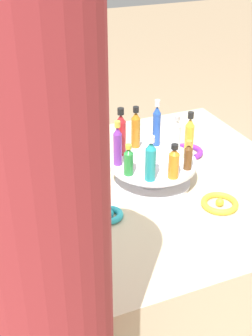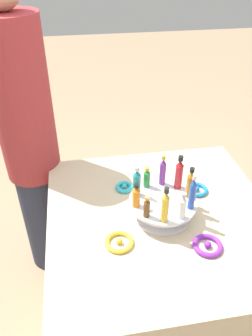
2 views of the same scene
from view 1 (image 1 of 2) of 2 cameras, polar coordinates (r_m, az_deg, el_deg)
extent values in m
cube|color=beige|center=(1.66, 2.88, -12.34)|extent=(0.91, 0.91, 0.72)
cylinder|color=silver|center=(1.44, 3.25, -1.59)|extent=(0.23, 0.23, 0.01)
cylinder|color=silver|center=(1.43, 3.28, -0.50)|extent=(0.12, 0.12, 0.05)
cylinder|color=silver|center=(1.41, 3.32, 0.65)|extent=(0.26, 0.26, 0.01)
cylinder|color=#B21E23|center=(1.42, -0.63, 3.68)|extent=(0.03, 0.03, 0.11)
cone|color=#B21E23|center=(1.39, -0.65, 6.11)|extent=(0.03, 0.03, 0.02)
cylinder|color=black|center=(1.39, -0.65, 6.93)|extent=(0.02, 0.02, 0.02)
cylinder|color=#702D93|center=(1.36, -1.03, 2.30)|extent=(0.03, 0.03, 0.10)
cone|color=#702D93|center=(1.34, -1.05, 4.60)|extent=(0.02, 0.02, 0.02)
cylinder|color=gold|center=(1.33, -1.06, 5.37)|extent=(0.02, 0.02, 0.02)
cylinder|color=#288438|center=(1.32, 0.31, 0.51)|extent=(0.03, 0.03, 0.07)
cone|color=#288438|center=(1.30, 0.32, 2.09)|extent=(0.03, 0.03, 0.01)
cylinder|color=gold|center=(1.29, 0.32, 2.62)|extent=(0.02, 0.02, 0.01)
cylinder|color=teal|center=(1.29, 2.99, 0.43)|extent=(0.03, 0.03, 0.10)
cone|color=teal|center=(1.26, 3.06, 2.74)|extent=(0.03, 0.03, 0.02)
cylinder|color=silver|center=(1.25, 3.09, 3.52)|extent=(0.02, 0.02, 0.02)
cylinder|color=orange|center=(1.31, 5.82, 0.27)|extent=(0.03, 0.03, 0.07)
cone|color=orange|center=(1.29, 5.92, 2.02)|extent=(0.03, 0.03, 0.02)
cylinder|color=black|center=(1.28, 5.96, 2.60)|extent=(0.02, 0.02, 0.01)
cylinder|color=brown|center=(1.36, 7.56, 1.10)|extent=(0.02, 0.02, 0.06)
cone|color=brown|center=(1.34, 7.67, 2.58)|extent=(0.02, 0.02, 0.01)
cylinder|color=#B79338|center=(1.34, 7.71, 3.08)|extent=(0.02, 0.02, 0.01)
cylinder|color=gold|center=(1.41, 7.67, 3.15)|extent=(0.03, 0.03, 0.11)
cone|color=gold|center=(1.38, 7.85, 5.58)|extent=(0.03, 0.03, 0.02)
cylinder|color=black|center=(1.37, 7.91, 6.40)|extent=(0.02, 0.02, 0.02)
cylinder|color=silver|center=(1.46, 6.13, 3.73)|extent=(0.03, 0.03, 0.08)
cone|color=silver|center=(1.44, 6.24, 5.49)|extent=(0.03, 0.03, 0.02)
cylinder|color=#B2B2B7|center=(1.44, 6.27, 6.07)|extent=(0.02, 0.02, 0.01)
cylinder|color=#234CAD|center=(1.48, 3.73, 4.73)|extent=(0.02, 0.02, 0.11)
cone|color=#234CAD|center=(1.45, 3.82, 7.12)|extent=(0.02, 0.02, 0.02)
cylinder|color=silver|center=(1.44, 3.85, 7.92)|extent=(0.02, 0.02, 0.02)
cylinder|color=#AD6B19|center=(1.47, 1.19, 4.32)|extent=(0.03, 0.03, 0.10)
cone|color=#AD6B19|center=(1.44, 1.21, 6.44)|extent=(0.03, 0.03, 0.02)
cylinder|color=black|center=(1.44, 1.22, 7.15)|extent=(0.02, 0.02, 0.02)
torus|color=blue|center=(1.55, -3.81, 0.99)|extent=(0.10, 0.10, 0.02)
sphere|color=blue|center=(1.55, -3.81, 1.11)|extent=(0.02, 0.02, 0.02)
torus|color=#2DB7CC|center=(1.29, -2.07, -5.73)|extent=(0.08, 0.08, 0.02)
sphere|color=#2DB7CC|center=(1.28, -2.07, -5.60)|extent=(0.03, 0.03, 0.03)
torus|color=gold|center=(1.36, 11.35, -4.24)|extent=(0.11, 0.11, 0.02)
sphere|color=gold|center=(1.36, 11.36, -4.12)|extent=(0.02, 0.02, 0.02)
torus|color=purple|center=(1.61, 7.47, 1.99)|extent=(0.11, 0.11, 0.02)
sphere|color=purple|center=(1.61, 7.48, 2.11)|extent=(0.03, 0.03, 0.03)
cylinder|color=#9E2D33|center=(0.73, -12.33, -9.04)|extent=(0.26, 0.26, 0.75)
camera|label=2|loc=(1.69, 44.70, 28.02)|focal=35.00mm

